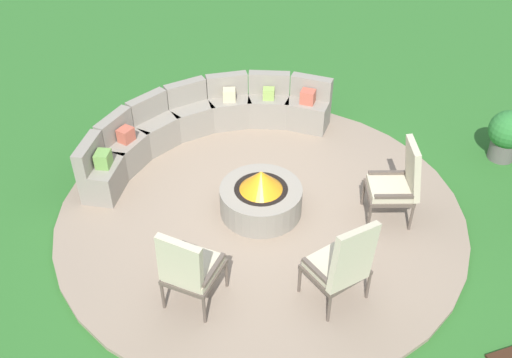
% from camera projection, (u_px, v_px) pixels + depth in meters
% --- Properties ---
extents(ground_plane, '(24.00, 24.00, 0.00)m').
position_uv_depth(ground_plane, '(261.00, 214.00, 7.79)').
color(ground_plane, '#2D6B28').
extents(patio_circle, '(5.35, 5.35, 0.06)m').
position_uv_depth(patio_circle, '(261.00, 213.00, 7.77)').
color(patio_circle, gray).
rests_on(patio_circle, ground_plane).
extents(fire_pit, '(1.07, 1.07, 0.66)m').
position_uv_depth(fire_pit, '(261.00, 196.00, 7.59)').
color(fire_pit, gray).
rests_on(fire_pit, patio_circle).
extents(curved_stone_bench, '(3.98, 1.74, 0.80)m').
position_uv_depth(curved_stone_bench, '(200.00, 124.00, 8.79)').
color(curved_stone_bench, gray).
rests_on(curved_stone_bench, patio_circle).
extents(lounge_chair_front_left, '(0.80, 0.82, 1.13)m').
position_uv_depth(lounge_chair_front_left, '(189.00, 268.00, 6.20)').
color(lounge_chair_front_left, brown).
rests_on(lounge_chair_front_left, patio_circle).
extents(lounge_chair_front_right, '(0.75, 0.71, 1.18)m').
position_uv_depth(lounge_chair_front_right, '(343.00, 263.00, 6.22)').
color(lounge_chair_front_right, brown).
rests_on(lounge_chair_front_right, patio_circle).
extents(lounge_chair_back_left, '(0.73, 0.69, 1.15)m').
position_uv_depth(lounge_chair_back_left, '(399.00, 182.00, 7.31)').
color(lounge_chair_back_left, brown).
rests_on(lounge_chair_back_left, patio_circle).
extents(potted_plant_2, '(0.56, 0.56, 0.79)m').
position_uv_depth(potted_plant_2, '(508.00, 133.00, 8.50)').
color(potted_plant_2, '#605B56').
rests_on(potted_plant_2, ground_plane).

